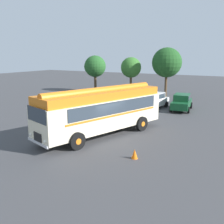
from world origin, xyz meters
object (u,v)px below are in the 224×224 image
Objects in this scene: car_near_left at (135,97)px; car_mid_right at (182,102)px; vintage_bus at (102,109)px; car_mid_left at (154,100)px; traffic_cone at (135,154)px.

car_mid_right is at bearing -3.95° from car_near_left.
car_mid_left is at bearing 90.80° from vintage_bus.
vintage_bus is 2.36× the size of car_mid_right.
car_mid_left and car_mid_right have the same top height.
traffic_cone is at bearing -73.53° from car_mid_left.
car_near_left is 1.00× the size of car_mid_right.
car_near_left is 8.00× the size of traffic_cone.
car_near_left reaches higher than traffic_cone.
car_near_left is at bearing 103.44° from vintage_bus.
vintage_bus is at bearing -89.20° from car_mid_left.
car_mid_right is (5.55, -0.38, 0.00)m from car_near_left.
vintage_bus is 11.85m from car_mid_right.
car_near_left is at bearing 114.70° from traffic_cone.
car_mid_right is at bearing 9.58° from car_mid_left.
vintage_bus reaches higher than car_mid_left.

